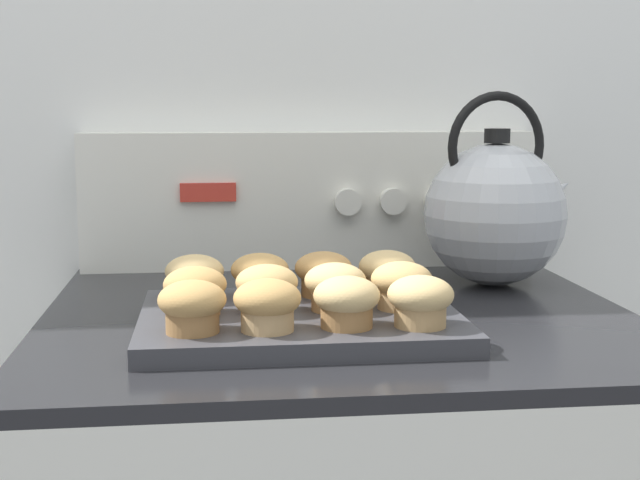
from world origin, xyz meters
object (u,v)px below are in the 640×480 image
(muffin_r0_c2, at_px, (347,301))
(muffin_r0_c3, at_px, (420,300))
(muffin_r0_c1, at_px, (267,304))
(muffin_r2_c1, at_px, (260,275))
(muffin_r1_c0, at_px, (195,290))
(muffin_r1_c2, at_px, (335,286))
(muffin_r1_c1, at_px, (267,287))
(muffin_r0_c0, at_px, (192,305))
(muffin_r2_c0, at_px, (195,276))
(muffin_pan, at_px, (300,321))
(tea_kettle, at_px, (496,211))
(muffin_r1_c3, at_px, (402,284))
(muffin_r2_c2, at_px, (323,273))
(muffin_r2_c3, at_px, (387,271))

(muffin_r0_c2, relative_size, muffin_r0_c3, 1.00)
(muffin_r0_c1, bearing_deg, muffin_r2_c1, 89.72)
(muffin_r1_c0, relative_size, muffin_r1_c2, 1.00)
(muffin_r0_c1, xyz_separation_m, muffin_r2_c1, (0.00, 0.16, 0.00))
(muffin_r0_c2, height_order, muffin_r2_c1, same)
(muffin_r0_c1, height_order, muffin_r1_c1, same)
(muffin_r0_c0, xyz_separation_m, muffin_r0_c2, (0.16, 0.00, 0.00))
(muffin_r0_c0, relative_size, muffin_r0_c1, 1.00)
(muffin_r0_c0, xyz_separation_m, muffin_r2_c1, (0.08, 0.16, 0.00))
(muffin_r1_c0, distance_m, muffin_r2_c0, 0.08)
(muffin_pan, xyz_separation_m, muffin_r0_c1, (-0.04, -0.08, 0.04))
(muffin_r1_c2, height_order, muffin_r2_c0, same)
(muffin_r2_c0, height_order, tea_kettle, tea_kettle)
(muffin_r0_c3, height_order, tea_kettle, tea_kettle)
(muffin_r0_c3, bearing_deg, muffin_r0_c2, 176.30)
(muffin_r1_c2, distance_m, muffin_r1_c3, 0.08)
(muffin_r0_c2, bearing_deg, muffin_r0_c3, -3.70)
(muffin_r1_c3, xyz_separation_m, muffin_r2_c0, (-0.24, 0.08, 0.00))
(tea_kettle, bearing_deg, muffin_r2_c1, -156.21)
(muffin_r1_c2, relative_size, tea_kettle, 0.26)
(muffin_r1_c1, bearing_deg, muffin_r0_c1, -93.08)
(muffin_r0_c0, xyz_separation_m, muffin_r0_c1, (0.08, -0.00, 0.00))
(muffin_r0_c1, xyz_separation_m, muffin_r0_c2, (0.08, 0.00, 0.00))
(muffin_r1_c2, bearing_deg, muffin_r2_c2, 92.73)
(muffin_r2_c0, relative_size, muffin_r2_c3, 1.00)
(muffin_r1_c0, height_order, tea_kettle, tea_kettle)
(muffin_r1_c3, bearing_deg, muffin_r2_c2, 135.08)
(muffin_r1_c1, bearing_deg, muffin_r2_c1, 92.76)
(muffin_r2_c3, distance_m, tea_kettle, 0.24)
(muffin_r1_c2, xyz_separation_m, muffin_r2_c3, (0.08, 0.08, 0.00))
(muffin_r1_c2, height_order, muffin_r2_c2, same)
(muffin_r0_c3, relative_size, muffin_r2_c0, 1.00)
(muffin_r1_c1, xyz_separation_m, muffin_r2_c2, (0.07, 0.08, 0.00))
(muffin_r1_c3, xyz_separation_m, muffin_r2_c1, (-0.16, 0.08, 0.00))
(muffin_r2_c1, bearing_deg, muffin_r0_c2, -62.04)
(muffin_r1_c3, bearing_deg, muffin_pan, -179.33)
(muffin_pan, xyz_separation_m, muffin_r2_c2, (0.04, 0.08, 0.04))
(muffin_r0_c2, bearing_deg, muffin_r2_c1, 117.96)
(muffin_r1_c0, xyz_separation_m, tea_kettle, (0.42, 0.23, 0.05))
(muffin_r0_c0, bearing_deg, muffin_pan, 33.90)
(muffin_r2_c1, bearing_deg, muffin_r1_c0, -133.45)
(muffin_pan, distance_m, muffin_r0_c0, 0.15)
(muffin_r0_c1, distance_m, muffin_r2_c2, 0.18)
(muffin_r0_c3, bearing_deg, tea_kettle, 59.88)
(muffin_r2_c0, bearing_deg, muffin_r1_c0, -88.42)
(muffin_r1_c2, bearing_deg, muffin_r0_c1, -134.46)
(muffin_r1_c0, xyz_separation_m, muffin_r1_c1, (0.08, 0.00, 0.00))
(muffin_r0_c2, distance_m, muffin_r0_c3, 0.08)
(muffin_r0_c2, distance_m, muffin_r2_c1, 0.18)
(muffin_r0_c3, xyz_separation_m, muffin_r2_c0, (-0.24, 0.16, 0.00))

